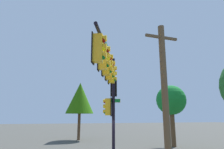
% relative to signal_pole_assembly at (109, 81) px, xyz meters
% --- Properties ---
extents(signal_pole_assembly, '(6.76, 2.63, 6.68)m').
position_rel_signal_pole_assembly_xyz_m(signal_pole_assembly, '(0.00, 0.00, 0.00)').
color(signal_pole_assembly, black).
rests_on(signal_pole_assembly, ground_plane).
extents(utility_pole, '(0.31, 1.80, 7.27)m').
position_rel_signal_pole_assembly_xyz_m(utility_pole, '(2.15, 2.24, -0.99)').
color(utility_pole, brown).
rests_on(utility_pole, ground_plane).
extents(tree_near, '(2.82, 2.82, 5.68)m').
position_rel_signal_pole_assembly_xyz_m(tree_near, '(-6.29, 7.43, -0.53)').
color(tree_near, brown).
rests_on(tree_near, ground_plane).
extents(tree_mid, '(3.36, 3.36, 6.77)m').
position_rel_signal_pole_assembly_xyz_m(tree_mid, '(-13.14, -0.88, 0.14)').
color(tree_mid, brown).
rests_on(tree_mid, ground_plane).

